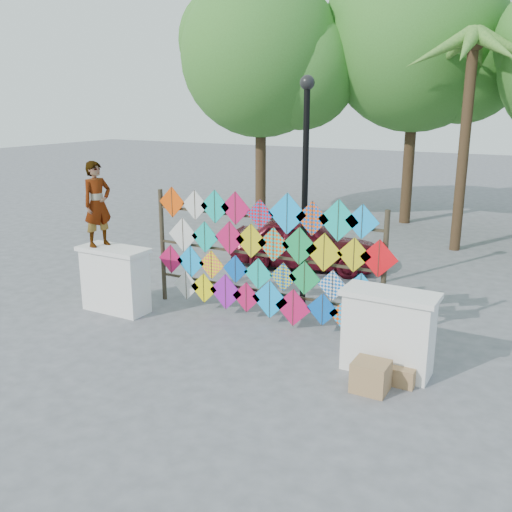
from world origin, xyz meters
The scene contains 12 objects.
ground centered at (0.00, 0.00, 0.00)m, with size 80.00×80.00×0.00m, color gray.
parapet_left centered at (-2.70, -0.20, 0.65)m, with size 1.40×0.65×1.28m.
parapet_right centered at (2.70, -0.20, 0.65)m, with size 1.40×0.65×1.28m.
kite_rack centered at (0.12, 0.72, 1.22)m, with size 4.97×0.24×2.46m.
tree_west centered at (-4.40, 9.03, 5.38)m, with size 5.85×5.20×8.01m.
tree_mid centered at (0.11, 11.03, 5.77)m, with size 6.30×5.60×8.61m.
palm_tree centered at (2.20, 8.00, 4.95)m, with size 3.62×3.62×5.83m.
vendor_woman centered at (-3.02, -0.20, 2.09)m, with size 0.59×0.39×1.63m, color #99999E.
sedan centered at (-0.73, 4.38, 0.61)m, with size 1.45×3.60×1.23m, color #5A0F1B.
lamppost centered at (0.30, 2.00, 2.69)m, with size 0.28×0.28×4.46m.
cardboard_box_near centered at (2.68, -0.90, 0.22)m, with size 0.50×0.44×0.44m, color olive.
cardboard_box_far centered at (3.06, -0.50, 0.14)m, with size 0.33×0.30×0.27m, color olive.
Camera 1 is at (4.83, -8.10, 3.98)m, focal length 40.00 mm.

